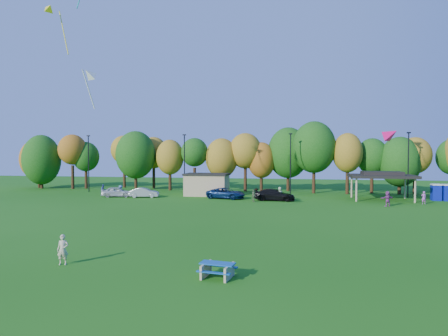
% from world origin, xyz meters
% --- Properties ---
extents(ground, '(160.00, 160.00, 0.00)m').
position_xyz_m(ground, '(0.00, 0.00, 0.00)').
color(ground, '#19600F').
rests_on(ground, ground).
extents(tree_line, '(93.57, 10.55, 11.15)m').
position_xyz_m(tree_line, '(-1.03, 45.51, 5.91)').
color(tree_line, black).
rests_on(tree_line, ground).
extents(lamp_posts, '(64.50, 0.25, 9.09)m').
position_xyz_m(lamp_posts, '(2.00, 40.00, 4.90)').
color(lamp_posts, black).
rests_on(lamp_posts, ground).
extents(utility_building, '(6.30, 4.30, 3.25)m').
position_xyz_m(utility_building, '(-10.00, 38.00, 1.64)').
color(utility_building, tan).
rests_on(utility_building, ground).
extents(pavilion, '(8.20, 6.20, 3.77)m').
position_xyz_m(pavilion, '(14.00, 37.00, 3.23)').
color(pavilion, tan).
rests_on(pavilion, ground).
extents(porta_potties, '(3.75, 1.36, 2.18)m').
position_xyz_m(porta_potties, '(22.16, 37.49, 1.10)').
color(porta_potties, '#0C1A9D').
rests_on(porta_potties, ground).
extents(picnic_table, '(1.87, 1.63, 0.73)m').
position_xyz_m(picnic_table, '(-0.45, 0.32, 0.43)').
color(picnic_table, tan).
rests_on(picnic_table, ground).
extents(kite_flyer, '(0.69, 0.54, 1.66)m').
position_xyz_m(kite_flyer, '(-9.24, 0.94, 0.83)').
color(kite_flyer, beige).
rests_on(kite_flyer, ground).
extents(car_a, '(4.58, 2.66, 1.46)m').
position_xyz_m(car_a, '(-22.00, 33.66, 0.73)').
color(car_a, silver).
rests_on(car_a, ground).
extents(car_b, '(4.30, 2.30, 1.34)m').
position_xyz_m(car_b, '(-18.04, 33.85, 0.67)').
color(car_b, '#A7A7AD').
rests_on(car_b, ground).
extents(car_c, '(5.69, 3.60, 1.46)m').
position_xyz_m(car_c, '(-6.51, 34.52, 0.73)').
color(car_c, navy).
rests_on(car_c, ground).
extents(car_d, '(5.39, 2.46, 1.53)m').
position_xyz_m(car_d, '(0.14, 33.44, 0.76)').
color(car_d, black).
rests_on(car_d, ground).
extents(far_person_0, '(0.90, 0.99, 1.66)m').
position_xyz_m(far_person_0, '(-24.64, 34.60, 0.83)').
color(far_person_0, '#435295').
rests_on(far_person_0, ground).
extents(far_person_1, '(1.72, 1.16, 1.78)m').
position_xyz_m(far_person_1, '(13.39, 30.15, 0.89)').
color(far_person_1, '#9E4293').
rests_on(far_person_1, ground).
extents(far_person_2, '(1.04, 0.87, 1.83)m').
position_xyz_m(far_person_2, '(0.86, 33.23, 0.91)').
color(far_person_2, '#85A06E').
rests_on(far_person_2, ground).
extents(far_person_3, '(0.76, 1.00, 1.58)m').
position_xyz_m(far_person_3, '(-2.36, 31.49, 0.79)').
color(far_person_3, '#566E43').
rests_on(far_person_3, ground).
extents(far_person_4, '(0.63, 0.48, 1.56)m').
position_xyz_m(far_person_4, '(18.15, 33.27, 0.78)').
color(far_person_4, '#B75ABF').
rests_on(far_person_4, ground).
extents(far_person_5, '(1.18, 0.92, 1.61)m').
position_xyz_m(far_person_5, '(-21.85, 34.43, 0.80)').
color(far_person_5, teal).
rests_on(far_person_5, ground).
extents(kite_0, '(1.47, 1.39, 1.20)m').
position_xyz_m(kite_0, '(8.96, 7.43, 7.27)').
color(kite_0, '#C30A54').
extents(kite_1, '(1.41, 2.12, 3.42)m').
position_xyz_m(kite_1, '(-12.51, 9.72, 12.21)').
color(kite_1, white).
extents(kite_12, '(2.95, 2.04, 5.31)m').
position_xyz_m(kite_12, '(-21.54, 17.82, 20.58)').
color(kite_12, yellow).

